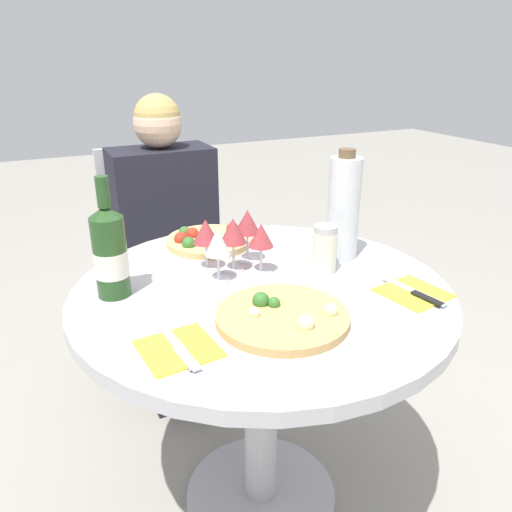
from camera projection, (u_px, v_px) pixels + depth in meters
ground_plane at (261, 496)px, 1.58m from camera, size 12.00×12.00×0.00m
dining_table at (262, 335)px, 1.35m from camera, size 0.98×0.98×0.74m
chair_behind_diner at (164, 266)px, 2.14m from camera, size 0.43×0.43×0.94m
seated_diner at (173, 265)px, 1.99m from camera, size 0.39×0.44×1.16m
pizza_large at (283, 316)px, 1.13m from camera, size 0.30×0.30×0.05m
pizza_small_far at (207, 240)px, 1.58m from camera, size 0.27×0.27×0.05m
wine_bottle at (110, 252)px, 1.21m from camera, size 0.08×0.08×0.30m
tall_carafe at (343, 208)px, 1.43m from camera, size 0.09×0.09×0.32m
sugar_shaker at (324, 249)px, 1.36m from camera, size 0.07×0.07×0.13m
wine_glass_back_left at (206, 232)px, 1.37m from camera, size 0.07×0.07×0.14m
wine_glass_back_right at (247, 223)px, 1.41m from camera, size 0.07×0.07×0.15m
wine_glass_front_left at (218, 243)px, 1.29m from camera, size 0.07×0.07×0.15m
wine_glass_center at (233, 232)px, 1.35m from camera, size 0.07×0.07×0.15m
wine_glass_front_right at (261, 236)px, 1.34m from camera, size 0.07×0.07×0.14m
place_setting_left at (179, 349)px, 1.02m from camera, size 0.16×0.19×0.01m
place_setting_right at (414, 293)px, 1.25m from camera, size 0.17×0.19×0.01m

